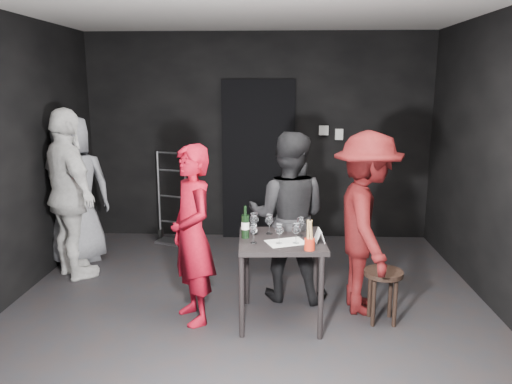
{
  "coord_description": "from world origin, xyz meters",
  "views": [
    {
      "loc": [
        0.27,
        -4.08,
        2.04
      ],
      "look_at": [
        0.07,
        0.25,
        1.1
      ],
      "focal_mm": 35.0,
      "sensor_mm": 36.0,
      "label": 1
    }
  ],
  "objects_px": {
    "bystander_cream": "(68,177)",
    "hand_truck": "(173,225)",
    "stool": "(383,282)",
    "server_red": "(192,232)",
    "woman_black": "(288,210)",
    "breadstick_cup": "(310,236)",
    "wine_bottle": "(245,226)",
    "tasting_table": "(281,249)",
    "bystander_grey": "(73,180)",
    "man_maroon": "(367,215)"
  },
  "relations": [
    {
      "from": "woman_black",
      "to": "bystander_cream",
      "type": "height_order",
      "value": "bystander_cream"
    },
    {
      "from": "wine_bottle",
      "to": "hand_truck",
      "type": "bearing_deg",
      "value": 116.79
    },
    {
      "from": "hand_truck",
      "to": "bystander_grey",
      "type": "height_order",
      "value": "bystander_grey"
    },
    {
      "from": "hand_truck",
      "to": "breadstick_cup",
      "type": "distance_m",
      "value": 3.05
    },
    {
      "from": "breadstick_cup",
      "to": "wine_bottle",
      "type": "bearing_deg",
      "value": 150.85
    },
    {
      "from": "breadstick_cup",
      "to": "hand_truck",
      "type": "bearing_deg",
      "value": 123.35
    },
    {
      "from": "bystander_cream",
      "to": "woman_black",
      "type": "bearing_deg",
      "value": -145.02
    },
    {
      "from": "bystander_cream",
      "to": "bystander_grey",
      "type": "xyz_separation_m",
      "value": [
        -0.14,
        0.46,
        -0.11
      ]
    },
    {
      "from": "man_maroon",
      "to": "stool",
      "type": "bearing_deg",
      "value": -154.92
    },
    {
      "from": "woman_black",
      "to": "man_maroon",
      "type": "bearing_deg",
      "value": 169.47
    },
    {
      "from": "tasting_table",
      "to": "stool",
      "type": "xyz_separation_m",
      "value": [
        0.88,
        0.01,
        -0.28
      ]
    },
    {
      "from": "server_red",
      "to": "breadstick_cup",
      "type": "height_order",
      "value": "server_red"
    },
    {
      "from": "tasting_table",
      "to": "bystander_grey",
      "type": "distance_m",
      "value": 2.75
    },
    {
      "from": "server_red",
      "to": "breadstick_cup",
      "type": "xyz_separation_m",
      "value": [
        0.98,
        -0.27,
        0.06
      ]
    },
    {
      "from": "breadstick_cup",
      "to": "bystander_cream",
      "type": "bearing_deg",
      "value": 153.61
    },
    {
      "from": "bystander_cream",
      "to": "breadstick_cup",
      "type": "relative_size",
      "value": 8.33
    },
    {
      "from": "hand_truck",
      "to": "woman_black",
      "type": "height_order",
      "value": "woman_black"
    },
    {
      "from": "bystander_cream",
      "to": "wine_bottle",
      "type": "distance_m",
      "value": 2.13
    },
    {
      "from": "hand_truck",
      "to": "man_maroon",
      "type": "distance_m",
      "value": 3.0
    },
    {
      "from": "hand_truck",
      "to": "bystander_cream",
      "type": "relative_size",
      "value": 0.55
    },
    {
      "from": "hand_truck",
      "to": "stool",
      "type": "relative_size",
      "value": 2.53
    },
    {
      "from": "tasting_table",
      "to": "wine_bottle",
      "type": "relative_size",
      "value": 2.66
    },
    {
      "from": "tasting_table",
      "to": "stool",
      "type": "relative_size",
      "value": 1.6
    },
    {
      "from": "hand_truck",
      "to": "breadstick_cup",
      "type": "xyz_separation_m",
      "value": [
        1.64,
        -2.49,
        0.65
      ]
    },
    {
      "from": "bystander_cream",
      "to": "bystander_grey",
      "type": "relative_size",
      "value": 1.12
    },
    {
      "from": "hand_truck",
      "to": "tasting_table",
      "type": "height_order",
      "value": "hand_truck"
    },
    {
      "from": "server_red",
      "to": "man_maroon",
      "type": "distance_m",
      "value": 1.55
    },
    {
      "from": "bystander_cream",
      "to": "hand_truck",
      "type": "bearing_deg",
      "value": -76.64
    },
    {
      "from": "tasting_table",
      "to": "hand_truck",
      "type": "bearing_deg",
      "value": 122.79
    },
    {
      "from": "tasting_table",
      "to": "bystander_cream",
      "type": "xyz_separation_m",
      "value": [
        -2.22,
        0.92,
        0.44
      ]
    },
    {
      "from": "stool",
      "to": "breadstick_cup",
      "type": "height_order",
      "value": "breadstick_cup"
    },
    {
      "from": "woman_black",
      "to": "server_red",
      "type": "bearing_deg",
      "value": 41.73
    },
    {
      "from": "bystander_cream",
      "to": "bystander_grey",
      "type": "bearing_deg",
      "value": -27.29
    },
    {
      "from": "stool",
      "to": "breadstick_cup",
      "type": "relative_size",
      "value": 1.79
    },
    {
      "from": "server_red",
      "to": "woman_black",
      "type": "relative_size",
      "value": 0.93
    },
    {
      "from": "man_maroon",
      "to": "breadstick_cup",
      "type": "xyz_separation_m",
      "value": [
        -0.54,
        -0.54,
        -0.03
      ]
    },
    {
      "from": "hand_truck",
      "to": "tasting_table",
      "type": "relative_size",
      "value": 1.59
    },
    {
      "from": "bystander_grey",
      "to": "breadstick_cup",
      "type": "xyz_separation_m",
      "value": [
        2.58,
        -1.67,
        -0.11
      ]
    },
    {
      "from": "tasting_table",
      "to": "stool",
      "type": "bearing_deg",
      "value": 0.5
    },
    {
      "from": "stool",
      "to": "bystander_cream",
      "type": "height_order",
      "value": "bystander_cream"
    },
    {
      "from": "stool",
      "to": "wine_bottle",
      "type": "height_order",
      "value": "wine_bottle"
    },
    {
      "from": "stool",
      "to": "server_red",
      "type": "relative_size",
      "value": 0.29
    },
    {
      "from": "stool",
      "to": "wine_bottle",
      "type": "bearing_deg",
      "value": -179.99
    },
    {
      "from": "tasting_table",
      "to": "server_red",
      "type": "xyz_separation_m",
      "value": [
        -0.76,
        -0.02,
        0.15
      ]
    },
    {
      "from": "hand_truck",
      "to": "server_red",
      "type": "height_order",
      "value": "server_red"
    },
    {
      "from": "breadstick_cup",
      "to": "woman_black",
      "type": "bearing_deg",
      "value": 101.21
    },
    {
      "from": "server_red",
      "to": "man_maroon",
      "type": "relative_size",
      "value": 0.89
    },
    {
      "from": "hand_truck",
      "to": "breadstick_cup",
      "type": "relative_size",
      "value": 4.55
    },
    {
      "from": "stool",
      "to": "server_red",
      "type": "bearing_deg",
      "value": -179.04
    },
    {
      "from": "wine_bottle",
      "to": "breadstick_cup",
      "type": "distance_m",
      "value": 0.61
    }
  ]
}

